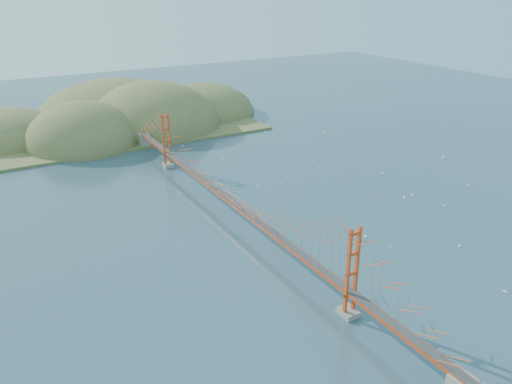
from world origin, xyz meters
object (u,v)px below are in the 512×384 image
sailboat_2 (459,246)px  sailboat_1 (313,160)px  bridge (231,180)px  sailboat_0 (365,236)px

sailboat_2 → sailboat_1: (3.88, 42.76, -0.00)m
bridge → sailboat_2: bearing=-45.4°
bridge → sailboat_0: bridge is taller
sailboat_2 → sailboat_1: sailboat_2 is taller
sailboat_0 → sailboat_2: bearing=-43.4°
bridge → sailboat_0: 23.15m
sailboat_0 → sailboat_1: sailboat_0 is taller
bridge → sailboat_0: bearing=-46.6°
bridge → sailboat_2: size_ratio=152.44×
bridge → sailboat_1: 34.50m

